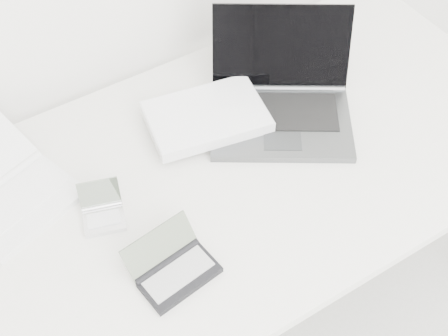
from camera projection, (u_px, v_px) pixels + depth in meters
desk at (226, 180)px, 1.51m from camera, size 1.60×0.80×0.73m
laptop_large at (250, 107)px, 1.54m from camera, size 0.57×0.45×0.22m
netbook_open_white at (8, 192)px, 1.40m from camera, size 0.33×0.37×0.08m
pda_silver at (103, 213)px, 1.37m from camera, size 0.12×0.12×0.07m
palmtop_charcoal at (174, 269)px, 1.28m from camera, size 0.18×0.15×0.08m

